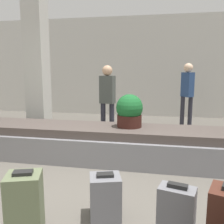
{
  "coord_description": "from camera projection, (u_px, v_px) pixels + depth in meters",
  "views": [
    {
      "loc": [
        0.79,
        -2.53,
        1.49
      ],
      "look_at": [
        0.0,
        1.44,
        0.81
      ],
      "focal_mm": 40.0,
      "sensor_mm": 36.0,
      "label": 1
    }
  ],
  "objects": [
    {
      "name": "potted_plant_1",
      "position": [
        129.0,
        111.0,
        4.11
      ],
      "size": [
        0.44,
        0.44,
        0.54
      ],
      "color": "#381914",
      "rests_on": "carousel"
    },
    {
      "name": "carousel",
      "position": [
        112.0,
        144.0,
        4.19
      ],
      "size": [
        7.97,
        0.97,
        0.56
      ],
      "color": "gray",
      "rests_on": "ground_plane"
    },
    {
      "name": "traveler_0",
      "position": [
        187.0,
        89.0,
        6.53
      ],
      "size": [
        0.33,
        0.36,
        1.67
      ],
      "rotation": [
        0.0,
        0.0,
        2.19
      ],
      "color": "#282833",
      "rests_on": "ground_plane"
    },
    {
      "name": "back_wall",
      "position": [
        138.0,
        67.0,
        8.13
      ],
      "size": [
        18.0,
        0.06,
        3.2
      ],
      "color": "beige",
      "rests_on": "ground_plane"
    },
    {
      "name": "suitcase_2",
      "position": [
        25.0,
        207.0,
        2.18
      ],
      "size": [
        0.37,
        0.35,
        0.64
      ],
      "rotation": [
        0.0,
        0.0,
        0.34
      ],
      "color": "#5B6647",
      "rests_on": "ground_plane"
    },
    {
      "name": "ground_plane",
      "position": [
        87.0,
        202.0,
        2.85
      ],
      "size": [
        18.0,
        18.0,
        0.0
      ],
      "primitive_type": "plane",
      "color": "#59544C"
    },
    {
      "name": "pillar",
      "position": [
        37.0,
        65.0,
        5.33
      ],
      "size": [
        0.41,
        0.41,
        3.2
      ],
      "color": "beige",
      "rests_on": "ground_plane"
    },
    {
      "name": "suitcase_1",
      "position": [
        105.0,
        197.0,
        2.52
      ],
      "size": [
        0.37,
        0.35,
        0.47
      ],
      "rotation": [
        0.0,
        0.0,
        0.3
      ],
      "color": "slate",
      "rests_on": "ground_plane"
    },
    {
      "name": "traveler_2",
      "position": [
        107.0,
        95.0,
        5.5
      ],
      "size": [
        0.35,
        0.25,
        1.6
      ],
      "rotation": [
        0.0,
        0.0,
        -0.24
      ],
      "color": "#282833",
      "rests_on": "ground_plane"
    }
  ]
}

